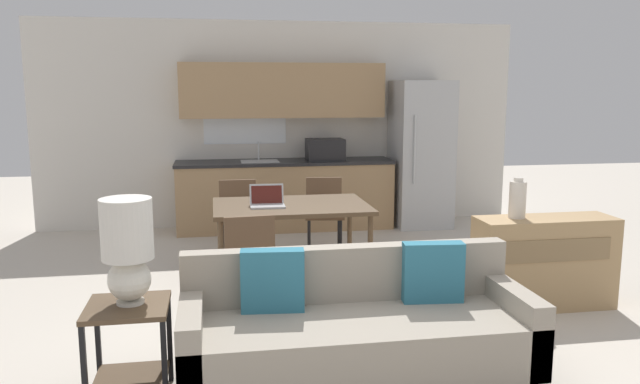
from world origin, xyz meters
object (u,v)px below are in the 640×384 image
Objects in this scene: table_lamp at (128,246)px; side_table at (129,336)px; couch at (355,328)px; refrigerator at (421,154)px; credenza at (544,262)px; dining_chair_near_left at (248,255)px; vase at (518,199)px; dining_chair_far_right at (324,210)px; dining_table at (291,210)px; laptop at (267,201)px; dining_chair_far_left at (238,214)px.

side_table is at bearing -128.39° from table_lamp.
table_lamp is (-1.36, -0.04, 0.60)m from couch.
refrigerator is 1.65× the size of credenza.
side_table is at bearing 54.68° from dining_chair_near_left.
vase is 2.27m from dining_chair_near_left.
vase is 2.37m from dining_chair_far_right.
side_table is (-3.25, -4.32, -0.57)m from refrigerator.
dining_table is 2.35× the size of table_lamp.
dining_chair_far_right is (-1.53, 1.98, 0.11)m from credenza.
laptop is at bearing 152.59° from vase.
couch is at bearing 110.73° from dining_chair_near_left.
couch is 1.87× the size of credenza.
dining_chair_near_left is at bearing 59.86° from table_lamp.
dining_chair_near_left is (0.76, 1.30, -0.44)m from table_lamp.
refrigerator is 2.83m from dining_chair_far_left.
laptop is at bearing -74.45° from dining_chair_far_left.
table_lamp is 0.74× the size of dining_chair_near_left.
dining_table is at bearing 150.88° from credenza.
refrigerator reaches higher than table_lamp.
dining_chair_far_left is (-0.95, -0.02, 0.00)m from dining_chair_far_right.
refrigerator reaches higher than vase.
dining_chair_near_left is at bearing -104.76° from laptop.
refrigerator reaches higher than dining_chair_far_right.
vase is 2.97m from dining_chair_far_left.
couch is 3.04m from dining_chair_far_left.
laptop reaches higher than dining_chair_far_right.
laptop reaches higher than dining_table.
table_lamp is 3.17m from vase.
refrigerator is at bearing 46.63° from dining_table.
dining_chair_far_left is at bearing 101.65° from couch.
dining_chair_far_right reaches higher than side_table.
vase is at bearing 33.03° from couch.
laptop is at bearing 64.99° from table_lamp.
credenza is at bearing -29.12° from dining_table.
table_lamp reaches higher than side_table.
couch is 1.38m from side_table.
credenza is 2.51m from laptop.
dining_chair_far_right is 1.00× the size of dining_chair_far_left.
couch is 3.49× the size of table_lamp.
dining_chair_near_left is 1.00× the size of dining_chair_far_left.
couch is 2.01m from vase.
refrigerator is 3.09× the size of table_lamp.
dining_chair_far_left is 0.97m from laptop.
table_lamp is 0.53× the size of credenza.
laptop reaches higher than dining_chair_far_left.
dining_chair_far_right is 1.00× the size of dining_chair_near_left.
dining_chair_far_right reaches higher than couch.
dining_chair_near_left is at bearing 115.76° from couch.
dining_chair_far_left is at bearing -152.58° from refrigerator.
couch is at bearing -146.97° from vase.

